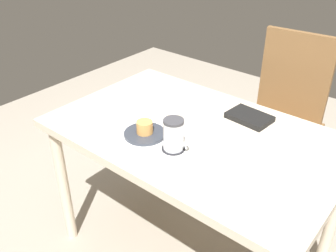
{
  "coord_description": "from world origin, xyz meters",
  "views": [
    {
      "loc": [
        0.75,
        -1.08,
        1.51
      ],
      "look_at": [
        -0.05,
        -0.11,
        0.76
      ],
      "focal_mm": 40.0,
      "sensor_mm": 36.0,
      "label": 1
    }
  ],
  "objects_px": {
    "pastry_plate": "(145,134)",
    "pastry": "(145,127)",
    "dining_table": "(194,147)",
    "small_book": "(249,117)",
    "coffee_mug": "(174,134)",
    "wooden_chair": "(282,113)"
  },
  "relations": [
    {
      "from": "small_book",
      "to": "pastry",
      "type": "bearing_deg",
      "value": -118.95
    },
    {
      "from": "pastry_plate",
      "to": "coffee_mug",
      "type": "relative_size",
      "value": 1.38
    },
    {
      "from": "dining_table",
      "to": "pastry",
      "type": "height_order",
      "value": "pastry"
    },
    {
      "from": "dining_table",
      "to": "pastry",
      "type": "xyz_separation_m",
      "value": [
        -0.13,
        -0.16,
        0.12
      ]
    },
    {
      "from": "pastry",
      "to": "wooden_chair",
      "type": "bearing_deg",
      "value": 77.5
    },
    {
      "from": "wooden_chair",
      "to": "pastry",
      "type": "bearing_deg",
      "value": 73.43
    },
    {
      "from": "pastry",
      "to": "coffee_mug",
      "type": "relative_size",
      "value": 0.54
    },
    {
      "from": "dining_table",
      "to": "pastry",
      "type": "relative_size",
      "value": 18.18
    },
    {
      "from": "pastry_plate",
      "to": "coffee_mug",
      "type": "height_order",
      "value": "coffee_mug"
    },
    {
      "from": "pastry",
      "to": "dining_table",
      "type": "bearing_deg",
      "value": 51.12
    },
    {
      "from": "pastry_plate",
      "to": "pastry",
      "type": "xyz_separation_m",
      "value": [
        0.0,
        0.0,
        0.03
      ]
    },
    {
      "from": "pastry",
      "to": "pastry_plate",
      "type": "bearing_deg",
      "value": 0.0
    },
    {
      "from": "pastry_plate",
      "to": "pastry",
      "type": "height_order",
      "value": "pastry"
    },
    {
      "from": "pastry_plate",
      "to": "coffee_mug",
      "type": "bearing_deg",
      "value": -1.76
    },
    {
      "from": "small_book",
      "to": "coffee_mug",
      "type": "bearing_deg",
      "value": -100.18
    },
    {
      "from": "pastry_plate",
      "to": "dining_table",
      "type": "bearing_deg",
      "value": 51.12
    },
    {
      "from": "pastry",
      "to": "small_book",
      "type": "relative_size",
      "value": 0.36
    },
    {
      "from": "wooden_chair",
      "to": "coffee_mug",
      "type": "xyz_separation_m",
      "value": [
        -0.05,
        -0.91,
        0.28
      ]
    },
    {
      "from": "small_book",
      "to": "wooden_chair",
      "type": "bearing_deg",
      "value": 100.82
    },
    {
      "from": "dining_table",
      "to": "wooden_chair",
      "type": "distance_m",
      "value": 0.76
    },
    {
      "from": "pastry",
      "to": "small_book",
      "type": "bearing_deg",
      "value": 56.23
    },
    {
      "from": "coffee_mug",
      "to": "small_book",
      "type": "distance_m",
      "value": 0.41
    }
  ]
}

